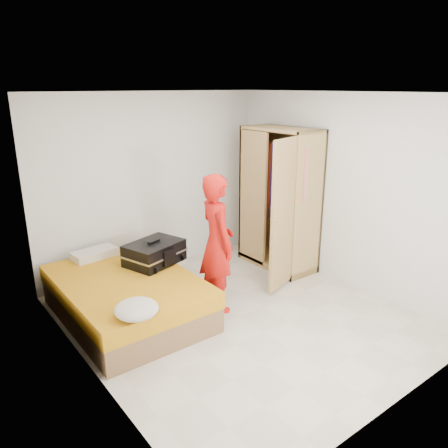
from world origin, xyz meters
TOP-DOWN VIEW (x-y plane):
  - room at (0.00, 0.00)m, footprint 4.00×4.02m
  - bed at (-1.05, 0.84)m, footprint 1.42×2.02m
  - wardrobe at (1.45, 0.85)m, footprint 1.15×1.36m
  - person at (-0.05, 0.37)m, footprint 0.54×0.70m
  - suitcase at (-0.55, 1.04)m, footprint 0.83×0.70m
  - round_cushion at (-1.35, -0.06)m, footprint 0.43×0.43m
  - pillow at (-1.09, 1.69)m, footprint 0.59×0.35m

SIDE VIEW (x-z plane):
  - bed at x=-1.05m, z-range 0.00..0.50m
  - pillow at x=-1.09m, z-range 0.50..0.60m
  - round_cushion at x=-1.35m, z-range 0.50..0.67m
  - suitcase at x=-0.55m, z-range 0.48..0.79m
  - person at x=-0.05m, z-range 0.00..1.70m
  - wardrobe at x=1.45m, z-range -0.05..2.05m
  - room at x=0.00m, z-range 0.00..2.60m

